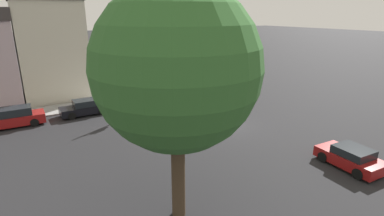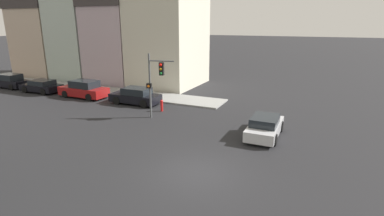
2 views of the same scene
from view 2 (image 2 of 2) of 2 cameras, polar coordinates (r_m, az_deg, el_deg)
The scene contains 9 objects.
ground_plane at distance 14.33m, azimuth 0.93°, elevation -12.11°, with size 300.00×300.00×0.00m, color black.
rowhouse_backdrop at distance 37.81m, azimuth -15.99°, elevation 13.49°, with size 8.19×24.34×12.68m.
traffic_signal at distance 21.37m, azimuth -6.98°, elevation 5.85°, with size 0.81×1.94×4.68m.
crossing_car_0 at distance 18.83m, azimuth 13.70°, elevation -3.46°, with size 4.03×1.84×1.30m.
parked_car_0 at distance 26.06m, azimuth -10.68°, elevation 2.23°, with size 1.95×4.36×1.42m.
parked_car_1 at distance 29.62m, azimuth -19.90°, elevation 3.34°, with size 2.02×4.72×1.60m.
parked_car_2 at distance 33.55m, azimuth -26.71°, elevation 3.73°, with size 2.10×4.07×1.24m.
parked_car_3 at distance 37.57m, azimuth -31.38°, elevation 4.37°, with size 1.91×4.27×1.49m.
fire_hydrant at distance 23.62m, azimuth -5.79°, elevation 0.54°, with size 0.22×0.22×0.92m.
Camera 2 is at (-11.61, -5.01, 6.75)m, focal length 28.00 mm.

